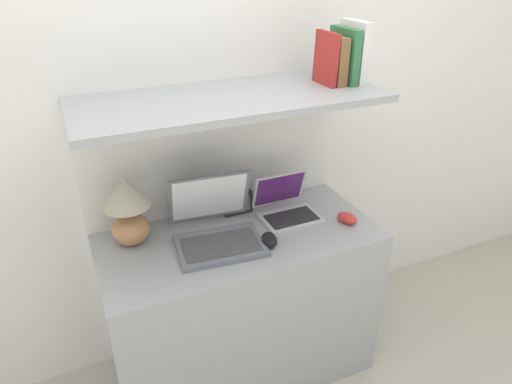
% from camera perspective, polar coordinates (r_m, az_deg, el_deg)
% --- Properties ---
extents(wall_back, '(6.00, 0.05, 2.40)m').
position_cam_1_polar(wall_back, '(1.99, -5.86, 9.89)').
color(wall_back, white).
rests_on(wall_back, ground_plane).
extents(desk, '(1.15, 0.53, 0.77)m').
position_cam_1_polar(desk, '(2.14, -1.82, -14.12)').
color(desk, '#999EA3').
rests_on(desk, ground_plane).
extents(back_riser, '(1.15, 0.04, 1.31)m').
position_cam_1_polar(back_riser, '(2.19, -4.80, -4.11)').
color(back_riser, white).
rests_on(back_riser, ground_plane).
extents(shelf, '(1.15, 0.48, 0.03)m').
position_cam_1_polar(shelf, '(1.72, -3.17, 11.49)').
color(shelf, '#999EA3').
rests_on(shelf, back_riser).
extents(table_lamp, '(0.19, 0.19, 0.29)m').
position_cam_1_polar(table_lamp, '(1.85, -15.76, -1.86)').
color(table_lamp, '#B27A4C').
rests_on(table_lamp, desk).
extents(laptop_large, '(0.37, 0.38, 0.26)m').
position_cam_1_polar(laptop_large, '(1.85, -4.99, -4.54)').
color(laptop_large, slate).
rests_on(laptop_large, desk).
extents(laptop_small, '(0.25, 0.24, 0.19)m').
position_cam_1_polar(laptop_small, '(2.01, 3.87, -2.09)').
color(laptop_small, silver).
rests_on(laptop_small, desk).
extents(computer_mouse, '(0.08, 0.11, 0.04)m').
position_cam_1_polar(computer_mouse, '(1.84, 1.68, -5.98)').
color(computer_mouse, black).
rests_on(computer_mouse, desk).
extents(second_mouse, '(0.09, 0.11, 0.04)m').
position_cam_1_polar(second_mouse, '(2.02, 11.34, -3.20)').
color(second_mouse, red).
rests_on(second_mouse, desk).
extents(router_box, '(0.13, 0.06, 0.11)m').
position_cam_1_polar(router_box, '(2.04, -2.37, -1.25)').
color(router_box, black).
rests_on(router_box, desk).
extents(book_white, '(0.04, 0.17, 0.23)m').
position_cam_1_polar(book_white, '(1.93, 12.13, 16.80)').
color(book_white, silver).
rests_on(book_white, shelf).
extents(book_green, '(0.03, 0.18, 0.21)m').
position_cam_1_polar(book_green, '(1.91, 10.94, 16.41)').
color(book_green, '#2D7042').
rests_on(book_green, shelf).
extents(book_brown, '(0.04, 0.15, 0.18)m').
position_cam_1_polar(book_brown, '(1.89, 9.69, 15.96)').
color(book_brown, brown).
rests_on(book_brown, shelf).
extents(book_red, '(0.03, 0.15, 0.20)m').
position_cam_1_polar(book_red, '(1.86, 8.73, 16.17)').
color(book_red, '#A82823').
rests_on(book_red, shelf).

